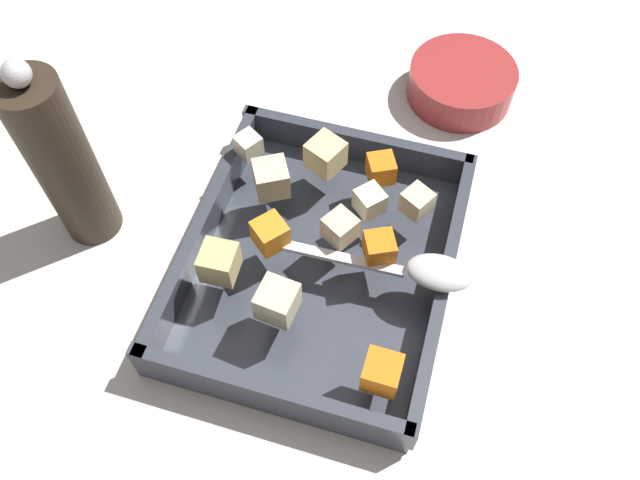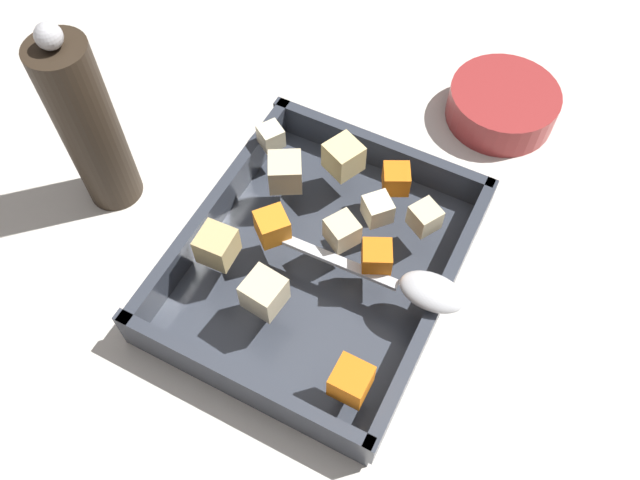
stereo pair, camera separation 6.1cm
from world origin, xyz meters
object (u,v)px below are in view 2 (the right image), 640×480
at_px(serving_spoon, 418,287).
at_px(small_prep_bowl, 502,105).
at_px(pepper_mill, 90,126).
at_px(baking_dish, 320,265).

distance_m(serving_spoon, small_prep_bowl, 0.30).
xyz_separation_m(pepper_mill, small_prep_bowl, (0.30, -0.34, -0.08)).
height_order(pepper_mill, small_prep_bowl, pepper_mill).
relative_size(baking_dish, serving_spoon, 1.51).
bearing_deg(baking_dish, serving_spoon, -91.97).
bearing_deg(baking_dish, small_prep_bowl, -17.78).
bearing_deg(small_prep_bowl, baking_dish, 162.22).
bearing_deg(baking_dish, pepper_mill, 91.99).
distance_m(serving_spoon, pepper_mill, 0.35).
height_order(baking_dish, serving_spoon, serving_spoon).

